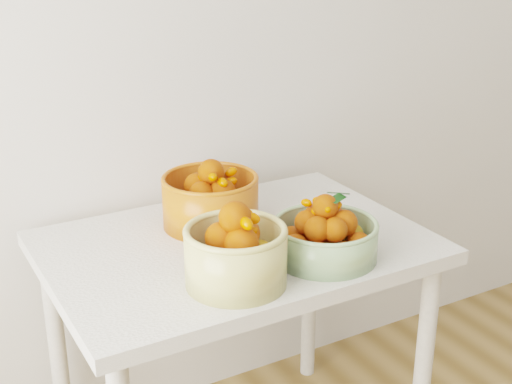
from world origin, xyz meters
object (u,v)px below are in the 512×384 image
at_px(table, 237,273).
at_px(bowl_orange, 210,199).
at_px(bowl_green, 325,236).
at_px(bowl_cream, 236,253).

distance_m(table, bowl_orange, 0.22).
bearing_deg(table, bowl_orange, 95.10).
distance_m(table, bowl_green, 0.29).
height_order(table, bowl_cream, bowl_cream).
bearing_deg(bowl_orange, bowl_cream, -106.42).
relative_size(bowl_cream, bowl_green, 1.00).
distance_m(bowl_cream, bowl_orange, 0.35).
bearing_deg(bowl_cream, bowl_green, 2.57).
height_order(bowl_cream, bowl_orange, bowl_cream).
bearing_deg(bowl_cream, table, 61.92).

